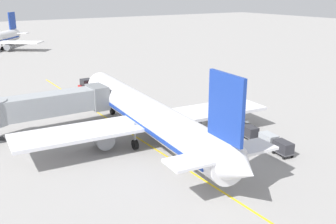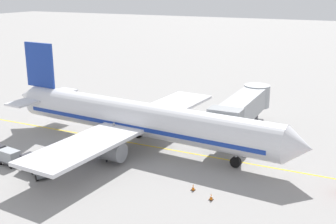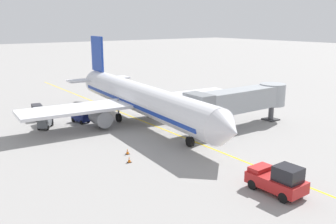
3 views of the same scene
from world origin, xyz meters
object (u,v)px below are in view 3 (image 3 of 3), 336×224
at_px(baggage_cart_front, 47,117).
at_px(safety_cone_nose_left, 129,160).
at_px(parked_airliner, 140,98).
at_px(baggage_cart_second_in_train, 39,113).
at_px(baggage_tug_lead, 45,123).
at_px(baggage_cart_third_in_train, 37,109).
at_px(safety_cone_nose_right, 128,151).
at_px(ground_crew_wing_walker, 100,120).
at_px(jet_bridge, 240,100).
at_px(pushback_tractor, 278,180).
at_px(baggage_tug_trailing, 81,117).

distance_m(baggage_cart_front, safety_cone_nose_left, 17.83).
bearing_deg(parked_airliner, safety_cone_nose_left, 54.35).
xyz_separation_m(baggage_cart_second_in_train, safety_cone_nose_left, (-1.92, 20.72, -0.66)).
bearing_deg(parked_airliner, baggage_tug_lead, -21.86).
xyz_separation_m(parked_airliner, baggage_cart_third_in_train, (9.88, -11.50, -2.24)).
bearing_deg(safety_cone_nose_right, ground_crew_wing_walker, -101.02).
distance_m(jet_bridge, baggage_cart_front, 24.56).
bearing_deg(pushback_tractor, baggage_tug_lead, -72.86).
height_order(jet_bridge, safety_cone_nose_right, jet_bridge).
xyz_separation_m(baggage_tug_lead, baggage_cart_third_in_train, (-1.18, -7.07, 0.24)).
relative_size(baggage_cart_second_in_train, safety_cone_nose_left, 5.03).
xyz_separation_m(baggage_tug_lead, baggage_tug_trailing, (-4.69, 0.07, 0.00)).
distance_m(pushback_tractor, baggage_cart_front, 30.93).
bearing_deg(baggage_cart_front, baggage_tug_lead, 64.83).
bearing_deg(jet_bridge, baggage_tug_trailing, -41.85).
relative_size(jet_bridge, baggage_cart_front, 5.19).
bearing_deg(baggage_tug_lead, jet_bridge, 145.50).
bearing_deg(ground_crew_wing_walker, baggage_tug_trailing, -74.21).
bearing_deg(pushback_tractor, baggage_tug_trailing, -81.87).
xyz_separation_m(parked_airliner, safety_cone_nose_right, (7.39, 9.62, -2.90)).
relative_size(baggage_tug_lead, baggage_cart_third_in_train, 0.92).
bearing_deg(safety_cone_nose_right, safety_cone_nose_left, 64.39).
height_order(baggage_cart_front, baggage_cart_third_in_train, same).
distance_m(jet_bridge, baggage_cart_third_in_train, 27.99).
bearing_deg(baggage_cart_front, baggage_cart_third_in_train, -94.43).
relative_size(baggage_tug_trailing, baggage_cart_third_in_train, 0.92).
relative_size(parked_airliner, jet_bridge, 2.43).
bearing_deg(baggage_cart_second_in_train, parked_airliner, 138.67).
distance_m(parked_airliner, baggage_cart_second_in_train, 13.88).
distance_m(baggage_tug_lead, baggage_cart_second_in_train, 4.68).
relative_size(pushback_tractor, baggage_tug_trailing, 1.65).
relative_size(baggage_cart_second_in_train, safety_cone_nose_right, 5.03).
bearing_deg(safety_cone_nose_left, baggage_cart_third_in_train, -86.28).
height_order(parked_airliner, jet_bridge, parked_airliner).
distance_m(parked_airliner, baggage_cart_front, 12.15).
bearing_deg(baggage_tug_trailing, jet_bridge, 138.15).
bearing_deg(baggage_cart_third_in_train, baggage_tug_lead, 80.53).
distance_m(baggage_cart_front, baggage_cart_second_in_train, 3.00).
xyz_separation_m(baggage_cart_front, safety_cone_nose_left, (-1.93, 17.72, -0.66)).
relative_size(parked_airliner, safety_cone_nose_right, 63.31).
distance_m(baggage_tug_lead, baggage_cart_third_in_train, 7.17).
xyz_separation_m(ground_crew_wing_walker, safety_cone_nose_right, (2.03, 10.43, -0.66)).
distance_m(baggage_tug_trailing, ground_crew_wing_walker, 3.71).
bearing_deg(baggage_cart_third_in_train, safety_cone_nose_left, 93.72).
relative_size(pushback_tractor, baggage_tug_lead, 1.63).
relative_size(baggage_cart_front, safety_cone_nose_right, 5.03).
relative_size(parked_airliner, pushback_tractor, 8.35).
height_order(pushback_tractor, baggage_cart_third_in_train, pushback_tractor).
bearing_deg(jet_bridge, baggage_tug_lead, -34.50).
bearing_deg(parked_airliner, baggage_cart_front, -30.42).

